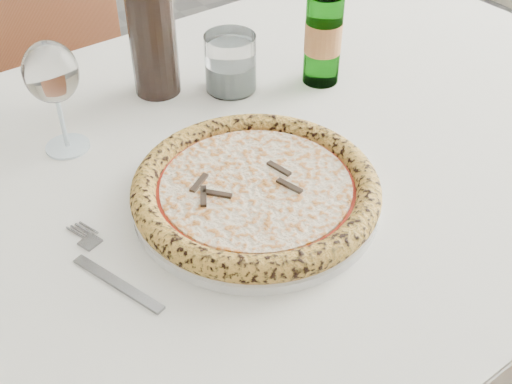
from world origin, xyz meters
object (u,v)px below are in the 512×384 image
plate (256,198)px  wine_bottle (150,17)px  pizza (256,188)px  tumbler (231,66)px  dining_table (220,207)px  chair_far (72,87)px  beer_bottle (324,29)px  wine_glass (51,75)px

plate → wine_bottle: 0.37m
pizza → tumbler: tumbler is taller
dining_table → chair_far: chair_far is taller
dining_table → chair_far: bearing=89.1°
beer_bottle → plate: bearing=-142.4°
wine_glass → plate: bearing=-58.1°
plate → beer_bottle: beer_bottle is taller
beer_bottle → tumbler: bearing=156.2°
chair_far → wine_bottle: (0.02, -0.48, 0.36)m
wine_glass → wine_bottle: wine_bottle is taller
wine_glass → pizza: bearing=-58.1°
beer_bottle → wine_bottle: size_ratio=0.77×
chair_far → beer_bottle: size_ratio=3.78×
chair_far → wine_glass: size_ratio=5.29×
chair_far → wine_glass: bearing=-107.8°
dining_table → wine_bottle: 0.33m
plate → wine_glass: wine_glass is taller
pizza → plate: bearing=-32.0°
plate → chair_far: bearing=89.2°
dining_table → beer_bottle: bearing=22.5°
pizza → beer_bottle: size_ratio=1.38×
wine_bottle → beer_bottle: bearing=-26.7°
tumbler → wine_bottle: size_ratio=0.31×
pizza → wine_glass: size_ratio=1.92×
dining_table → wine_glass: 0.31m
plate → wine_glass: size_ratio=1.91×
pizza → wine_glass: (-0.17, 0.27, 0.10)m
beer_bottle → wine_glass: bearing=173.3°
dining_table → pizza: (-0.00, -0.10, 0.11)m
wine_glass → beer_bottle: bearing=-6.7°
wine_glass → beer_bottle: (0.45, -0.05, -0.03)m
wine_glass → wine_bottle: (0.19, 0.08, 0.01)m
dining_table → wine_glass: bearing=134.7°
tumbler → chair_far: bearing=102.8°
chair_far → pizza: chair_far is taller
wine_glass → chair_far: bearing=72.2°
tumbler → beer_bottle: bearing=-23.8°
plate → tumbler: tumbler is taller
beer_bottle → dining_table: bearing=-157.5°
plate → wine_glass: (-0.17, 0.27, 0.12)m
plate → pizza: bearing=148.0°
pizza → wine_bottle: 0.36m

